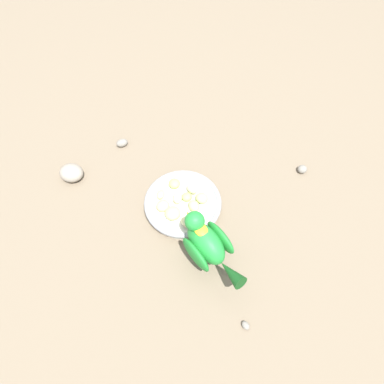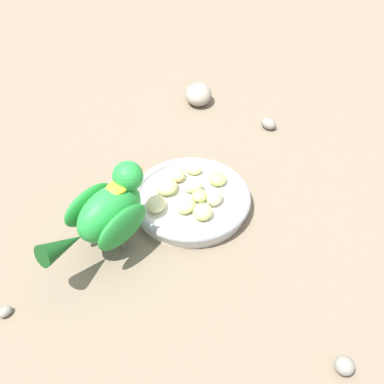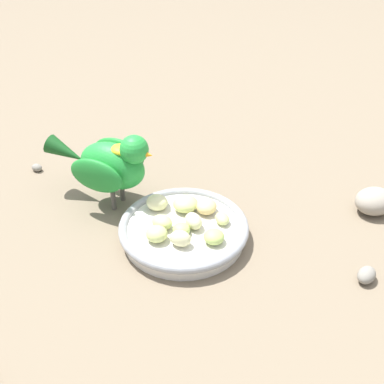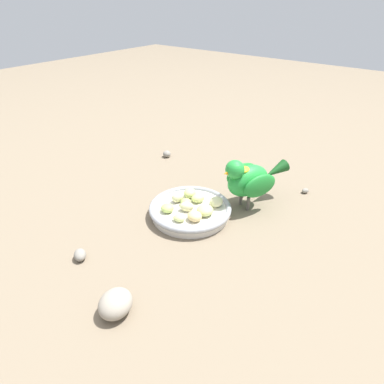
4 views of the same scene
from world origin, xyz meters
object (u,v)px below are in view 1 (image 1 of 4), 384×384
at_px(apple_piece_6, 175,184).
at_px(parrot, 207,244).
at_px(feeding_bowl, 183,204).
at_px(pebble_0, 246,325).
at_px(rock_large, 71,173).
at_px(apple_piece_1, 192,189).
at_px(apple_piece_0, 176,197).
at_px(apple_piece_3, 173,213).
at_px(apple_piece_9, 161,195).
at_px(apple_piece_7, 163,206).
at_px(pebble_2, 302,169).
at_px(pebble_1, 122,143).
at_px(apple_piece_2, 194,206).
at_px(apple_piece_8, 188,222).
at_px(apple_piece_4, 202,198).
at_px(apple_piece_5, 187,197).

distance_m(apple_piece_6, parrot, 0.20).
height_order(feeding_bowl, pebble_0, feeding_bowl).
relative_size(rock_large, pebble_0, 3.23).
relative_size(apple_piece_1, parrot, 0.16).
bearing_deg(apple_piece_0, apple_piece_3, -156.11).
bearing_deg(parrot, apple_piece_6, -13.75).
bearing_deg(apple_piece_0, apple_piece_9, 107.83).
relative_size(apple_piece_6, apple_piece_7, 0.89).
relative_size(apple_piece_3, rock_large, 0.62).
relative_size(feeding_bowl, apple_piece_7, 5.71).
distance_m(feeding_bowl, parrot, 0.15).
distance_m(apple_piece_6, apple_piece_7, 0.07).
xyz_separation_m(apple_piece_3, pebble_2, (0.29, -0.20, -0.02)).
bearing_deg(parrot, apple_piece_7, 4.59).
xyz_separation_m(apple_piece_0, pebble_1, (0.08, 0.23, -0.02)).
bearing_deg(apple_piece_7, apple_piece_2, -58.18).
xyz_separation_m(apple_piece_8, parrot, (-0.04, -0.07, 0.04)).
bearing_deg(feeding_bowl, pebble_2, -38.85).
height_order(apple_piece_4, pebble_1, apple_piece_4).
bearing_deg(pebble_0, apple_piece_6, 56.89).
distance_m(feeding_bowl, apple_piece_1, 0.04).
distance_m(feeding_bowl, pebble_2, 0.33).
xyz_separation_m(apple_piece_2, parrot, (-0.08, -0.08, 0.04)).
distance_m(rock_large, pebble_2, 0.59).
bearing_deg(apple_piece_7, apple_piece_6, 9.80).
relative_size(apple_piece_0, rock_large, 0.52).
distance_m(feeding_bowl, rock_large, 0.30).
height_order(apple_piece_9, pebble_2, apple_piece_9).
bearing_deg(apple_piece_8, apple_piece_1, 26.06).
bearing_deg(apple_piece_0, apple_piece_6, 38.43).
bearing_deg(feeding_bowl, apple_piece_6, 55.24).
distance_m(feeding_bowl, apple_piece_7, 0.05).
bearing_deg(pebble_2, rock_large, 123.87).
xyz_separation_m(apple_piece_8, pebble_1, (0.12, 0.29, -0.02)).
distance_m(feeding_bowl, pebble_1, 0.26).
distance_m(apple_piece_3, apple_piece_7, 0.03).
relative_size(apple_piece_3, apple_piece_8, 1.17).
distance_m(apple_piece_2, pebble_2, 0.31).
bearing_deg(apple_piece_5, pebble_1, 76.25).
relative_size(apple_piece_9, pebble_2, 1.10).
height_order(apple_piece_2, pebble_1, apple_piece_2).
xyz_separation_m(apple_piece_4, apple_piece_8, (-0.07, -0.01, 0.00)).
height_order(feeding_bowl, parrot, parrot).
distance_m(apple_piece_4, apple_piece_5, 0.04).
height_order(apple_piece_0, apple_piece_3, same).
distance_m(apple_piece_4, parrot, 0.14).
relative_size(apple_piece_1, apple_piece_2, 0.96).
bearing_deg(apple_piece_2, apple_piece_8, -165.93).
height_order(apple_piece_5, rock_large, rock_large).
relative_size(apple_piece_0, parrot, 0.17).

